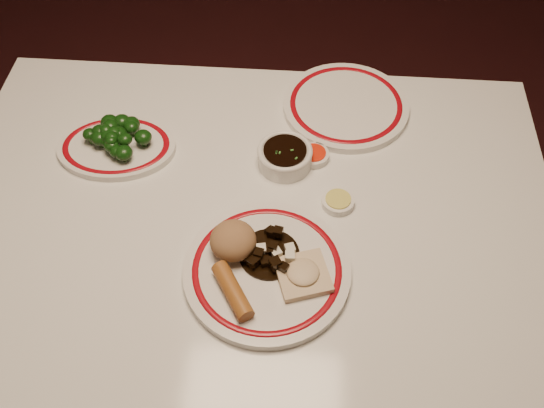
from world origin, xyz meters
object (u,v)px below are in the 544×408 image
at_px(rice_mound, 233,240).
at_px(fried_wonton, 303,274).
at_px(spring_roll, 233,291).
at_px(broccoli_plate, 117,147).
at_px(stirfry_heap, 268,253).
at_px(broccoli_pile, 116,135).
at_px(soy_bowl, 285,157).
at_px(main_plate, 267,271).
at_px(dining_table, 248,249).

xyz_separation_m(rice_mound, fried_wonton, (0.13, -0.05, -0.02)).
distance_m(spring_roll, broccoli_plate, 0.44).
xyz_separation_m(stirfry_heap, broccoli_pile, (-0.34, 0.26, 0.01)).
relative_size(stirfry_heap, soy_bowl, 1.00).
distance_m(main_plate, spring_roll, 0.08).
relative_size(dining_table, soy_bowl, 10.86).
distance_m(dining_table, broccoli_pile, 0.36).
bearing_deg(fried_wonton, broccoli_pile, 143.43).
distance_m(dining_table, soy_bowl, 0.20).
relative_size(main_plate, broccoli_pile, 2.67).
bearing_deg(broccoli_plate, spring_roll, -49.78).
height_order(dining_table, soy_bowl, soy_bowl).
bearing_deg(dining_table, rice_mound, -100.43).
xyz_separation_m(main_plate, rice_mound, (-0.06, 0.03, 0.04)).
bearing_deg(main_plate, stirfry_heap, 90.97).
height_order(main_plate, rice_mound, rice_mound).
relative_size(dining_table, stirfry_heap, 10.90).
bearing_deg(rice_mound, fried_wonton, -20.71).
bearing_deg(soy_bowl, broccoli_plate, 178.04).
height_order(spring_roll, broccoli_plate, spring_roll).
distance_m(rice_mound, fried_wonton, 0.14).
height_order(stirfry_heap, broccoli_pile, broccoli_pile).
bearing_deg(broccoli_pile, spring_roll, -50.45).
bearing_deg(broccoli_pile, soy_bowl, -2.72).
relative_size(broccoli_pile, soy_bowl, 1.30).
height_order(main_plate, soy_bowl, soy_bowl).
xyz_separation_m(rice_mound, spring_roll, (0.01, -0.09, -0.01)).
height_order(spring_roll, stirfry_heap, same).
distance_m(fried_wonton, stirfry_heap, 0.08).
height_order(main_plate, spring_roll, spring_roll).
bearing_deg(spring_roll, fried_wonton, -10.82).
bearing_deg(stirfry_heap, main_plate, -89.03).
height_order(dining_table, broccoli_plate, broccoli_plate).
relative_size(rice_mound, broccoli_plate, 0.32).
relative_size(dining_table, main_plate, 3.12).
distance_m(spring_roll, stirfry_heap, 0.10).
distance_m(dining_table, broccoli_plate, 0.35).
distance_m(broccoli_plate, soy_bowl, 0.35).
distance_m(rice_mound, spring_roll, 0.09).
xyz_separation_m(rice_mound, broccoli_pile, (-0.27, 0.25, -0.01)).
height_order(main_plate, broccoli_plate, main_plate).
xyz_separation_m(dining_table, spring_roll, (-0.00, -0.17, 0.12)).
bearing_deg(dining_table, main_plate, -65.98).
bearing_deg(spring_roll, stirfry_heap, 25.71).
bearing_deg(broccoli_pile, dining_table, -31.10).
xyz_separation_m(main_plate, stirfry_heap, (-0.00, 0.02, 0.02)).
distance_m(main_plate, broccoli_plate, 0.44).
relative_size(spring_roll, broccoli_plate, 0.43).
xyz_separation_m(broccoli_plate, broccoli_pile, (0.00, 0.00, 0.03)).
distance_m(dining_table, fried_wonton, 0.21).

